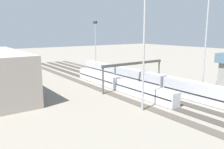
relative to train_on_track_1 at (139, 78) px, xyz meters
The scene contains 13 objects.
ground_plane 8.49m from the train_on_track_1, 38.22° to the left, with size 400.00×400.00×0.00m, color gray.
track_bed_0 8.47m from the train_on_track_1, 38.22° to the right, with size 140.00×2.80×0.12m, color #4C443D.
track_bed_1 6.83m from the train_on_track_1, ahead, with size 140.00×2.80×0.12m, color #3D3833.
track_bed_2 8.47m from the train_on_track_1, 38.22° to the left, with size 140.00×2.80×0.12m, color #3D3833.
track_bed_3 12.11m from the train_on_track_1, 57.59° to the left, with size 140.00×2.80×0.12m, color #3D3833.
track_bed_4 16.48m from the train_on_track_1, 67.06° to the left, with size 140.00×2.80×0.12m, color #4C443D.
train_on_track_1 is the anchor object (origin of this frame).
train_on_track_3 10.06m from the train_on_track_1, 95.37° to the left, with size 47.20×3.06×3.80m.
train_on_track_0 12.49m from the train_on_track_1, 156.37° to the right, with size 71.40×3.06×3.80m.
light_mast_0 44.44m from the train_on_track_1, 10.69° to the right, with size 2.80×0.70×23.75m.
light_mast_1 30.67m from the train_on_track_1, 139.50° to the left, with size 2.80×0.70×27.16m.
light_mast_2 27.79m from the train_on_track_1, 157.28° to the right, with size 2.80×0.70×32.90m.
signal_gantry 7.51m from the train_on_track_1, 119.66° to the left, with size 0.70×25.00×8.80m.
Camera 1 is at (-64.65, 48.63, 18.63)m, focal length 36.35 mm.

